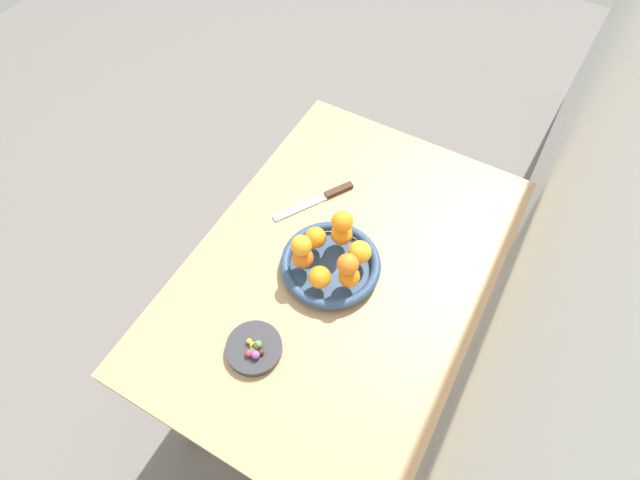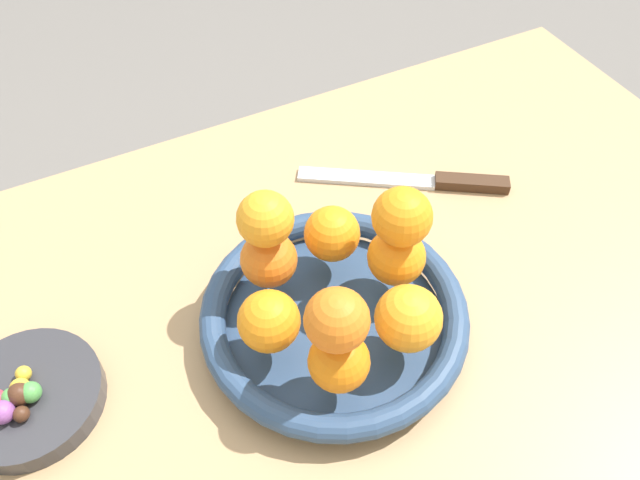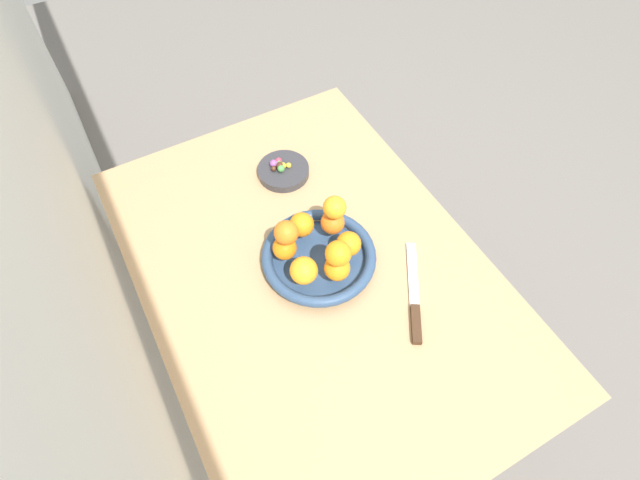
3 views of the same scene
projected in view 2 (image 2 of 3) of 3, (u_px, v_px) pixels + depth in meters
dining_table at (353, 380)px, 0.70m from camera, size 1.10×0.76×0.74m
fruit_bowl at (334, 316)px, 0.62m from camera, size 0.27×0.27×0.04m
candy_dish at (29, 397)px, 0.58m from camera, size 0.14×0.14×0.02m
orange_0 at (332, 234)px, 0.63m from camera, size 0.06×0.06×0.06m
orange_1 at (269, 259)px, 0.61m from camera, size 0.06×0.06×0.06m
orange_2 at (269, 321)px, 0.56m from camera, size 0.06×0.06×0.06m
orange_3 at (339, 361)px, 0.54m from camera, size 0.05×0.05×0.05m
orange_4 at (408, 318)px, 0.56m from camera, size 0.06×0.06×0.06m
orange_5 at (396, 257)px, 0.61m from camera, size 0.06×0.06×0.06m
orange_6 at (402, 217)px, 0.57m from camera, size 0.06×0.06×0.06m
orange_7 at (337, 320)px, 0.50m from camera, size 0.05×0.05×0.05m
orange_8 at (265, 219)px, 0.57m from camera, size 0.05×0.05×0.05m
candy_ball_0 at (20, 388)px, 0.56m from camera, size 0.02×0.02×0.02m
candy_ball_2 at (23, 374)px, 0.57m from camera, size 0.01×0.01×0.01m
candy_ball_3 at (11, 398)px, 0.56m from camera, size 0.02×0.02×0.02m
candy_ball_4 at (19, 394)px, 0.56m from camera, size 0.02×0.02×0.02m
candy_ball_5 at (31, 392)px, 0.56m from camera, size 0.02×0.02×0.02m
candy_ball_6 at (21, 414)px, 0.55m from camera, size 0.01×0.01×0.01m
candy_ball_7 at (3, 412)px, 0.54m from camera, size 0.02×0.02×0.02m
knife at (422, 181)px, 0.77m from camera, size 0.23×0.16×0.01m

